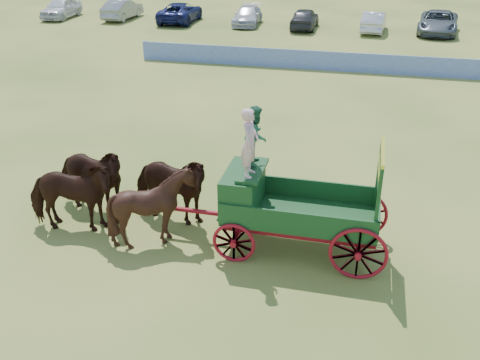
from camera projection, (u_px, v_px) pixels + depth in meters
The scene contains 8 objects.
ground at pixel (388, 264), 13.31m from camera, with size 160.00×160.00×0.00m, color #AA9C4C.
horse_lead_left at pixel (70, 197), 14.25m from camera, with size 1.14×2.51×2.12m, color black.
horse_lead_right at pixel (90, 179), 15.20m from camera, with size 1.14×2.51×2.12m, color black.
horse_wheel_left at pixel (155, 207), 13.74m from camera, with size 1.71×1.93×2.12m, color black.
horse_wheel_right at pixel (170, 188), 14.70m from camera, with size 1.14×2.51×2.12m, color black.
farm_dray at pixel (272, 189), 13.36m from camera, with size 5.99×2.00×3.84m.
sponsor_banner at pixel (368, 63), 28.93m from camera, with size 26.00×0.08×1.05m, color #1F41AA.
parked_cars at pixel (376, 20), 39.19m from camera, with size 51.94×6.76×1.61m.
Camera 1 is at (-1.04, -11.52, 7.84)m, focal length 40.00 mm.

